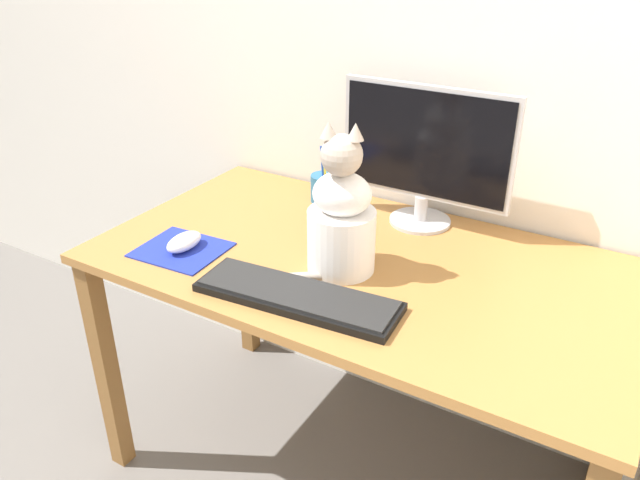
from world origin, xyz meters
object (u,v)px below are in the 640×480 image
keyboard (297,296)px  computer_mouse_left (184,242)px  monitor (425,152)px  cat (341,218)px  pen_cup (324,188)px

keyboard → computer_mouse_left: size_ratio=4.27×
monitor → computer_mouse_left: monitor is taller
monitor → cat: bearing=-100.6°
keyboard → computer_mouse_left: bearing=167.3°
computer_mouse_left → pen_cup: size_ratio=0.65×
cat → pen_cup: size_ratio=2.13×
keyboard → cat: cat is taller
cat → pen_cup: cat is taller
monitor → pen_cup: (-0.31, -0.01, -0.17)m
computer_mouse_left → cat: 0.42m
monitor → keyboard: bearing=-98.6°
keyboard → monitor: bearing=76.5°
computer_mouse_left → cat: size_ratio=0.30×
computer_mouse_left → pen_cup: pen_cup is taller
cat → keyboard: bearing=-110.9°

